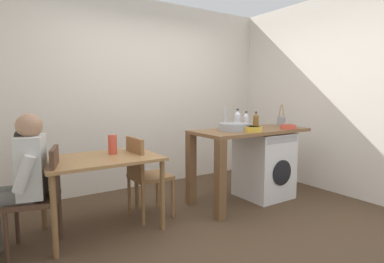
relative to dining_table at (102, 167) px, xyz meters
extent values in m
plane|color=#4C3826|center=(0.94, -0.53, -0.64)|extent=(5.46, 5.46, 0.00)
cube|color=silver|center=(0.94, 1.22, 0.71)|extent=(4.60, 0.10, 2.70)
cube|color=silver|center=(3.09, -0.53, 0.71)|extent=(0.10, 3.80, 2.70)
cube|color=#9E7042|center=(0.00, 0.00, 0.08)|extent=(1.10, 0.76, 0.03)
cylinder|color=brown|center=(-0.50, -0.33, -0.29)|extent=(0.05, 0.05, 0.71)
cylinder|color=brown|center=(0.50, -0.33, -0.29)|extent=(0.05, 0.05, 0.71)
cylinder|color=brown|center=(-0.50, 0.33, -0.29)|extent=(0.05, 0.05, 0.71)
cylinder|color=brown|center=(0.50, 0.33, -0.29)|extent=(0.05, 0.05, 0.71)
cube|color=#4C3323|center=(-0.62, -0.10, -0.19)|extent=(0.49, 0.49, 0.04)
cube|color=#4C3323|center=(-0.45, -0.15, 0.03)|extent=(0.13, 0.38, 0.45)
cylinder|color=#4C3323|center=(-0.84, -0.23, -0.42)|extent=(0.04, 0.04, 0.45)
cylinder|color=#4C3323|center=(-0.75, 0.12, -0.42)|extent=(0.04, 0.04, 0.45)
cylinder|color=#4C3323|center=(-0.49, -0.32, -0.42)|extent=(0.04, 0.04, 0.45)
cylinder|color=#4C3323|center=(-0.40, 0.03, -0.42)|extent=(0.04, 0.04, 0.45)
cube|color=olive|center=(0.55, 0.05, -0.19)|extent=(0.41, 0.41, 0.04)
cube|color=olive|center=(0.37, 0.04, 0.03)|extent=(0.05, 0.38, 0.45)
cylinder|color=olive|center=(0.72, 0.24, -0.42)|extent=(0.04, 0.04, 0.45)
cylinder|color=olive|center=(0.74, -0.12, -0.42)|extent=(0.04, 0.04, 0.45)
cylinder|color=olive|center=(0.36, 0.22, -0.42)|extent=(0.04, 0.04, 0.45)
cylinder|color=olive|center=(0.38, -0.14, -0.42)|extent=(0.04, 0.04, 0.45)
cylinder|color=#595651|center=(-0.82, -0.14, -0.14)|extent=(0.42, 0.24, 0.14)
cylinder|color=#595651|center=(-0.77, 0.03, -0.14)|extent=(0.42, 0.24, 0.14)
cube|color=silver|center=(-0.62, -0.10, 0.11)|extent=(0.28, 0.38, 0.52)
cylinder|color=silver|center=(-0.69, -0.30, 0.09)|extent=(0.20, 0.14, 0.31)
cylinder|color=silver|center=(-0.58, 0.11, 0.09)|extent=(0.20, 0.14, 0.31)
sphere|color=#A57A5B|center=(-0.62, -0.10, 0.45)|extent=(0.21, 0.21, 0.21)
sphere|color=black|center=(-0.68, -0.08, 0.37)|extent=(0.12, 0.12, 0.12)
cube|color=brown|center=(1.84, -0.16, 0.26)|extent=(1.50, 0.68, 0.04)
cube|color=brown|center=(1.14, -0.45, -0.20)|extent=(0.10, 0.10, 0.88)
cube|color=brown|center=(1.14, 0.13, -0.20)|extent=(0.10, 0.10, 0.88)
cube|color=white|center=(2.10, -0.16, -0.21)|extent=(0.60, 0.60, 0.86)
cylinder|color=black|center=(2.10, -0.46, -0.26)|extent=(0.32, 0.02, 0.32)
cube|color=#B2B2B7|center=(2.10, -0.46, 0.16)|extent=(0.54, 0.01, 0.08)
cylinder|color=#9EA0A5|center=(1.57, -0.16, 0.32)|extent=(0.38, 0.38, 0.09)
cylinder|color=#B2B2B7|center=(1.57, 0.02, 0.42)|extent=(0.02, 0.02, 0.28)
cylinder|color=silver|center=(1.81, 0.05, 0.37)|extent=(0.08, 0.08, 0.18)
cone|color=silver|center=(1.81, 0.05, 0.48)|extent=(0.07, 0.07, 0.05)
cylinder|color=#262626|center=(1.81, 0.05, 0.51)|extent=(0.03, 0.03, 0.02)
cylinder|color=silver|center=(1.91, 0.00, 0.35)|extent=(0.07, 0.07, 0.15)
cone|color=silver|center=(1.91, 0.00, 0.45)|extent=(0.06, 0.06, 0.04)
cylinder|color=#262626|center=(1.91, 0.00, 0.48)|extent=(0.03, 0.03, 0.02)
cylinder|color=brown|center=(2.03, -0.06, 0.35)|extent=(0.07, 0.07, 0.15)
cone|color=brown|center=(2.03, -0.06, 0.45)|extent=(0.06, 0.06, 0.04)
cylinder|color=#262626|center=(2.03, -0.06, 0.48)|extent=(0.03, 0.03, 0.02)
cylinder|color=gold|center=(1.68, -0.36, 0.31)|extent=(0.23, 0.23, 0.06)
cylinder|color=olive|center=(1.68, -0.36, 0.32)|extent=(0.18, 0.18, 0.03)
cylinder|color=gray|center=(2.47, -0.11, 0.34)|extent=(0.11, 0.11, 0.13)
cylinder|color=#99724C|center=(2.45, -0.10, 0.49)|extent=(0.01, 0.04, 0.18)
cylinder|color=#99724C|center=(2.49, -0.12, 0.49)|extent=(0.01, 0.05, 0.18)
cylinder|color=#D84C38|center=(2.29, -0.38, 0.30)|extent=(0.20, 0.20, 0.05)
cylinder|color=maroon|center=(2.29, -0.38, 0.32)|extent=(0.16, 0.16, 0.03)
cylinder|color=#D84C38|center=(0.15, 0.10, 0.20)|extent=(0.09, 0.09, 0.20)
cube|color=#B2B2B7|center=(1.79, -0.26, 0.28)|extent=(0.15, 0.06, 0.01)
cube|color=#262628|center=(1.79, -0.26, 0.28)|extent=(0.15, 0.06, 0.01)
camera|label=1|loc=(-0.86, -2.96, 0.71)|focal=28.60mm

